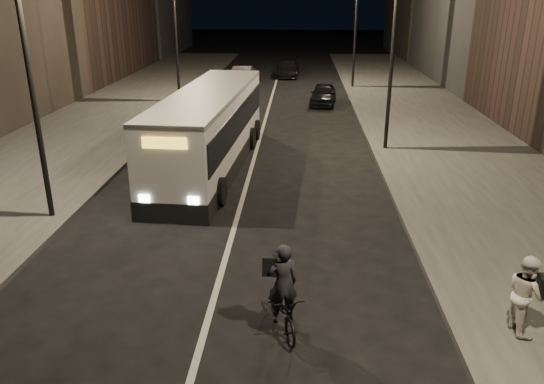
# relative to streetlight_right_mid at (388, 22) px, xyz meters

# --- Properties ---
(ground) EXTENTS (180.00, 180.00, 0.00)m
(ground) POSITION_rel_streetlight_right_mid_xyz_m (-5.33, -12.00, -5.36)
(ground) COLOR black
(ground) RESTS_ON ground
(sidewalk_right) EXTENTS (7.00, 70.00, 0.16)m
(sidewalk_right) POSITION_rel_streetlight_right_mid_xyz_m (3.17, 2.00, -5.28)
(sidewalk_right) COLOR #353532
(sidewalk_right) RESTS_ON ground
(sidewalk_left) EXTENTS (7.00, 70.00, 0.16)m
(sidewalk_left) POSITION_rel_streetlight_right_mid_xyz_m (-13.83, 2.00, -5.28)
(sidewalk_left) COLOR #353532
(sidewalk_left) RESTS_ON ground
(streetlight_right_mid) EXTENTS (1.20, 0.44, 8.12)m
(streetlight_right_mid) POSITION_rel_streetlight_right_mid_xyz_m (0.00, 0.00, 0.00)
(streetlight_right_mid) COLOR black
(streetlight_right_mid) RESTS_ON sidewalk_right
(streetlight_right_far) EXTENTS (1.20, 0.44, 8.12)m
(streetlight_right_far) POSITION_rel_streetlight_right_mid_xyz_m (0.00, 16.00, 0.00)
(streetlight_right_far) COLOR black
(streetlight_right_far) RESTS_ON sidewalk_right
(streetlight_left_near) EXTENTS (1.20, 0.44, 8.12)m
(streetlight_left_near) POSITION_rel_streetlight_right_mid_xyz_m (-10.66, -8.00, 0.00)
(streetlight_left_near) COLOR black
(streetlight_left_near) RESTS_ON sidewalk_left
(streetlight_left_far) EXTENTS (1.20, 0.44, 8.12)m
(streetlight_left_far) POSITION_rel_streetlight_right_mid_xyz_m (-10.66, 10.00, 0.00)
(streetlight_left_far) COLOR black
(streetlight_left_far) RESTS_ON sidewalk_left
(city_bus) EXTENTS (3.16, 11.31, 3.01)m
(city_bus) POSITION_rel_streetlight_right_mid_xyz_m (-6.93, -2.54, -3.72)
(city_bus) COLOR silver
(city_bus) RESTS_ON ground
(cyclist_on_bicycle) EXTENTS (1.14, 1.87, 2.03)m
(cyclist_on_bicycle) POSITION_rel_streetlight_right_mid_xyz_m (-3.74, -13.26, -4.68)
(cyclist_on_bicycle) COLOR black
(cyclist_on_bicycle) RESTS_ON ground
(pedestrian_woman) EXTENTS (0.71, 0.87, 1.65)m
(pedestrian_woman) POSITION_rel_streetlight_right_mid_xyz_m (1.02, -13.20, -4.38)
(pedestrian_woman) COLOR beige
(pedestrian_woman) RESTS_ON sidewalk_right
(car_near) EXTENTS (1.85, 3.81, 1.25)m
(car_near) POSITION_rel_streetlight_right_mid_xyz_m (-2.05, 10.12, -4.74)
(car_near) COLOR black
(car_near) RESTS_ON ground
(car_mid) EXTENTS (1.58, 4.03, 1.31)m
(car_mid) POSITION_rel_streetlight_right_mid_xyz_m (-7.79, 18.11, -4.71)
(car_mid) COLOR #3C3D3F
(car_mid) RESTS_ON ground
(car_far) EXTENTS (2.01, 4.59, 1.31)m
(car_far) POSITION_rel_streetlight_right_mid_xyz_m (-4.53, 21.53, -4.70)
(car_far) COLOR black
(car_far) RESTS_ON ground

